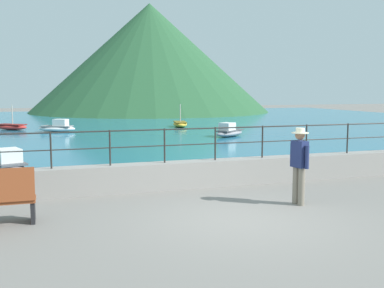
{
  "coord_description": "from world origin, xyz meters",
  "views": [
    {
      "loc": [
        -3.75,
        -8.2,
        2.6
      ],
      "look_at": [
        0.21,
        3.7,
        1.1
      ],
      "focal_mm": 42.71,
      "sensor_mm": 36.0,
      "label": 1
    }
  ],
  "objects_px": {
    "boat_1": "(58,127)",
    "boat_3": "(229,132)",
    "person_walking": "(299,162)",
    "boat_5": "(12,127)",
    "boat_2": "(180,124)",
    "boat_0": "(7,164)"
  },
  "relations": [
    {
      "from": "boat_1",
      "to": "person_walking",
      "type": "bearing_deg",
      "value": -77.12
    },
    {
      "from": "boat_2",
      "to": "boat_0",
      "type": "bearing_deg",
      "value": -124.19
    },
    {
      "from": "boat_2",
      "to": "boat_1",
      "type": "bearing_deg",
      "value": -172.41
    },
    {
      "from": "boat_2",
      "to": "boat_5",
      "type": "distance_m",
      "value": 10.86
    },
    {
      "from": "person_walking",
      "to": "boat_2",
      "type": "relative_size",
      "value": 0.72
    },
    {
      "from": "person_walking",
      "to": "boat_5",
      "type": "xyz_separation_m",
      "value": [
        -7.25,
        22.04,
        -0.72
      ]
    },
    {
      "from": "boat_3",
      "to": "boat_0",
      "type": "bearing_deg",
      "value": -143.8
    },
    {
      "from": "boat_5",
      "to": "boat_1",
      "type": "bearing_deg",
      "value": -39.47
    },
    {
      "from": "boat_2",
      "to": "boat_5",
      "type": "height_order",
      "value": "boat_5"
    },
    {
      "from": "boat_3",
      "to": "person_walking",
      "type": "bearing_deg",
      "value": -106.82
    },
    {
      "from": "boat_1",
      "to": "boat_2",
      "type": "bearing_deg",
      "value": 7.59
    },
    {
      "from": "boat_1",
      "to": "boat_2",
      "type": "height_order",
      "value": "boat_2"
    },
    {
      "from": "person_walking",
      "to": "boat_1",
      "type": "relative_size",
      "value": 0.71
    },
    {
      "from": "boat_0",
      "to": "boat_2",
      "type": "distance_m",
      "value": 17.91
    },
    {
      "from": "boat_2",
      "to": "boat_3",
      "type": "relative_size",
      "value": 1.02
    },
    {
      "from": "boat_1",
      "to": "boat_2",
      "type": "relative_size",
      "value": 1.01
    },
    {
      "from": "boat_0",
      "to": "boat_3",
      "type": "bearing_deg",
      "value": 36.2
    },
    {
      "from": "boat_1",
      "to": "boat_5",
      "type": "relative_size",
      "value": 1.05
    },
    {
      "from": "boat_0",
      "to": "person_walking",
      "type": "bearing_deg",
      "value": -42.91
    },
    {
      "from": "boat_1",
      "to": "boat_3",
      "type": "height_order",
      "value": "same"
    },
    {
      "from": "boat_3",
      "to": "boat_5",
      "type": "xyz_separation_m",
      "value": [
        -11.45,
        8.13,
        -0.07
      ]
    },
    {
      "from": "boat_1",
      "to": "boat_3",
      "type": "relative_size",
      "value": 1.03
    }
  ]
}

